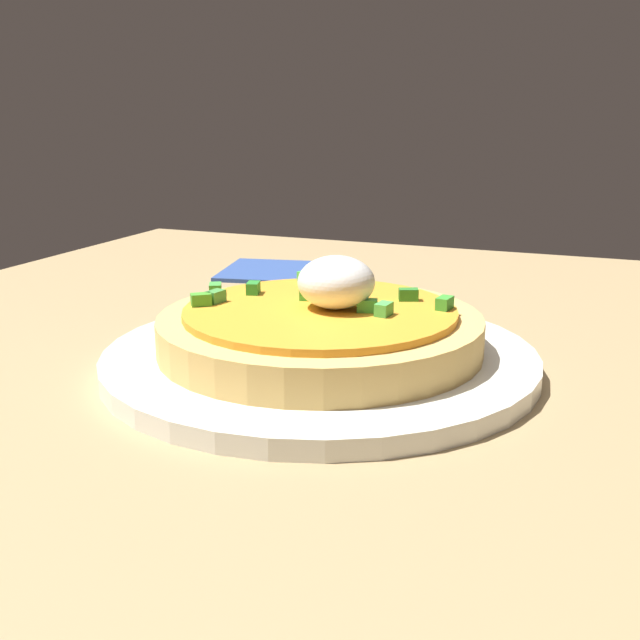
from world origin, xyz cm
name	(u,v)px	position (x,y,z in cm)	size (l,w,h in cm)	color
dining_table	(171,393)	(0.00, 0.00, 1.50)	(101.09, 67.06, 3.00)	#9E845A
plate	(320,359)	(4.25, -8.78, 3.62)	(28.07, 28.07, 1.24)	white
pizza	(321,326)	(4.29, -8.83, 5.80)	(20.89, 20.89, 6.18)	#DCB262
napkin	(274,271)	(29.74, 6.33, 3.20)	(10.12, 10.12, 0.40)	#2E4A8C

